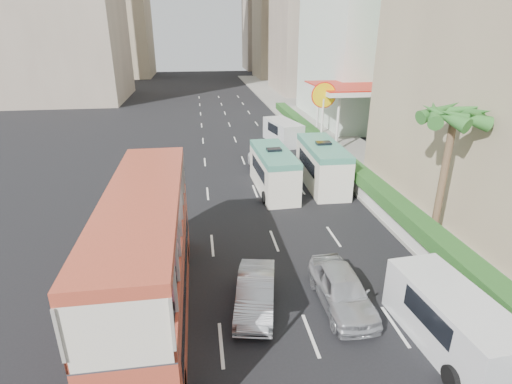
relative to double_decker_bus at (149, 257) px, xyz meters
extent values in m
plane|color=black|center=(6.00, 0.00, -2.53)|extent=(200.00, 200.00, 0.00)
cube|color=#B9442D|center=(0.00, 0.00, 0.00)|extent=(2.50, 11.00, 5.06)
imported|color=#B5B8BD|center=(3.88, -0.14, -2.53)|extent=(2.18, 4.26, 1.34)
imported|color=#B5B8BD|center=(7.23, -0.52, -2.53)|extent=(1.82, 4.43, 1.50)
imported|color=silver|center=(7.06, 16.13, -2.53)|extent=(2.35, 4.87, 1.34)
cube|color=silver|center=(6.85, 11.99, -1.13)|extent=(2.36, 6.38, 2.79)
cube|color=silver|center=(10.38, 12.51, -1.05)|extent=(2.42, 6.73, 2.96)
cube|color=silver|center=(10.13, -3.12, -1.51)|extent=(2.45, 5.27, 2.05)
cube|color=silver|center=(10.07, 24.17, -1.47)|extent=(3.12, 5.59, 2.11)
cube|color=#99968C|center=(15.00, 25.00, -2.44)|extent=(6.00, 120.00, 0.18)
cube|color=silver|center=(12.20, 14.00, -1.85)|extent=(0.30, 44.00, 1.00)
cube|color=#2D6626|center=(12.20, 14.00, -1.00)|extent=(1.10, 44.00, 0.70)
cylinder|color=brown|center=(13.80, 4.00, 0.85)|extent=(0.36, 0.36, 6.40)
cube|color=silver|center=(16.00, 23.00, 0.22)|extent=(6.50, 8.00, 5.50)
camera|label=1|loc=(2.03, -12.89, 7.58)|focal=28.00mm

